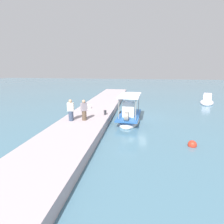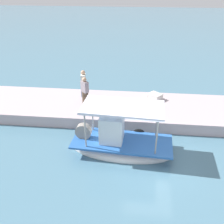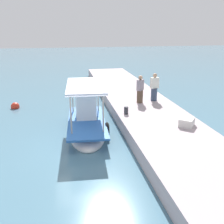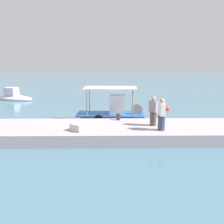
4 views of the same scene
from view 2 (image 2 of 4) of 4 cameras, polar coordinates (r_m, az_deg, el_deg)
The scene contains 7 objects.
ground_plane at distance 12.55m, azimuth 8.61°, elevation -10.48°, with size 120.00×120.00×0.00m, color slate.
dock_quay at distance 15.91m, azimuth 8.28°, elevation 0.31°, with size 36.00×4.01×0.69m, color #B6A5AA.
main_fishing_boat at distance 12.64m, azimuth 1.82°, elevation -7.05°, with size 5.20×2.24×2.92m.
fisherman_near_bollard at distance 16.55m, azimuth -6.41°, elevation 6.11°, with size 0.45×0.54×1.80m.
fisherman_by_crate at distance 15.57m, azimuth -6.12°, elevation 4.49°, with size 0.55×0.55×1.75m.
mooring_bollard at distance 14.31m, azimuth 0.92°, elevation -0.28°, with size 0.24×0.24×0.43m, color #2D2D33.
cargo_crate at distance 16.53m, azimuth 9.69°, elevation 3.48°, with size 0.79×0.63×0.40m, color silver.
Camera 2 is at (0.85, 9.68, 7.94)m, focal length 40.53 mm.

